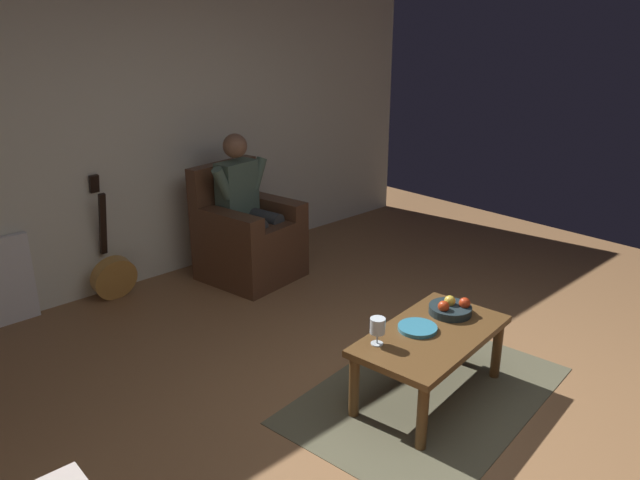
# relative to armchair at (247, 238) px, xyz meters

# --- Properties ---
(ground_plane) EXTENTS (7.47, 7.47, 0.00)m
(ground_plane) POSITION_rel_armchair_xyz_m (0.55, 2.56, -0.35)
(ground_plane) COLOR olive
(wall_back) EXTENTS (6.06, 0.06, 2.59)m
(wall_back) POSITION_rel_armchair_xyz_m (0.55, -0.58, 0.94)
(wall_back) COLOR silver
(wall_back) RESTS_ON ground
(rug) EXTENTS (1.81, 1.33, 0.01)m
(rug) POSITION_rel_armchair_xyz_m (0.31, 2.19, -0.35)
(rug) COLOR brown
(rug) RESTS_ON ground
(armchair) EXTENTS (0.81, 0.82, 0.98)m
(armchair) POSITION_rel_armchair_xyz_m (0.00, 0.00, 0.00)
(armchair) COLOR #513220
(armchair) RESTS_ON ground
(person_seated) EXTENTS (0.62, 0.58, 1.24)m
(person_seated) POSITION_rel_armchair_xyz_m (-0.00, 0.02, 0.32)
(person_seated) COLOR #4D6353
(person_seated) RESTS_ON ground
(coffee_table) EXTENTS (1.05, 0.65, 0.42)m
(coffee_table) POSITION_rel_armchair_xyz_m (0.31, 2.19, 0.01)
(coffee_table) COLOR brown
(coffee_table) RESTS_ON ground
(guitar) EXTENTS (0.36, 0.26, 1.00)m
(guitar) POSITION_rel_armchair_xyz_m (1.05, -0.38, -0.13)
(guitar) COLOR #B8823B
(guitar) RESTS_ON ground
(wine_glass_near) EXTENTS (0.09, 0.09, 0.16)m
(wine_glass_near) POSITION_rel_armchair_xyz_m (0.64, 2.06, 0.18)
(wine_glass_near) COLOR silver
(wine_glass_near) RESTS_ON coffee_table
(fruit_bowl) EXTENTS (0.26, 0.26, 0.11)m
(fruit_bowl) POSITION_rel_armchair_xyz_m (0.03, 2.12, 0.11)
(fruit_bowl) COLOR #1E2B2F
(fruit_bowl) RESTS_ON coffee_table
(decorative_dish) EXTENTS (0.23, 0.23, 0.02)m
(decorative_dish) POSITION_rel_armchair_xyz_m (0.35, 2.11, 0.08)
(decorative_dish) COLOR teal
(decorative_dish) RESTS_ON coffee_table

